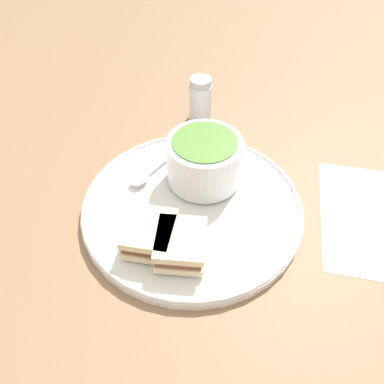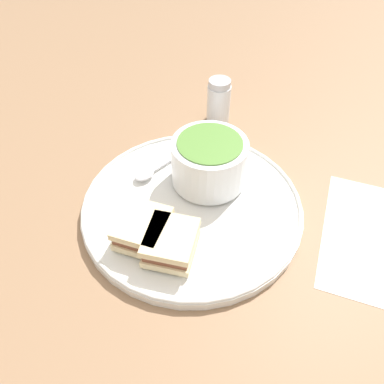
# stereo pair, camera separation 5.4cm
# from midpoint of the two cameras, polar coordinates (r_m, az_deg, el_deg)

# --- Properties ---
(ground_plane) EXTENTS (2.40, 2.40, 0.00)m
(ground_plane) POSITION_cam_midpoint_polar(r_m,az_deg,el_deg) (0.56, 2.72, -2.80)
(ground_plane) COLOR #8E6B4C
(plate) EXTENTS (0.33, 0.33, 0.02)m
(plate) POSITION_cam_midpoint_polar(r_m,az_deg,el_deg) (0.56, 2.75, -2.18)
(plate) COLOR white
(plate) RESTS_ON ground_plane
(soup_bowl) EXTENTS (0.11, 0.11, 0.07)m
(soup_bowl) POSITION_cam_midpoint_polar(r_m,az_deg,el_deg) (0.56, 5.37, 4.55)
(soup_bowl) COLOR white
(soup_bowl) RESTS_ON plate
(spoon) EXTENTS (0.08, 0.09, 0.01)m
(spoon) POSITION_cam_midpoint_polar(r_m,az_deg,el_deg) (0.59, -4.13, 2.90)
(spoon) COLOR silver
(spoon) RESTS_ON plate
(sandwich_half_near) EXTENTS (0.09, 0.09, 0.03)m
(sandwich_half_near) POSITION_cam_midpoint_polar(r_m,az_deg,el_deg) (0.50, -4.44, -5.75)
(sandwich_half_near) COLOR beige
(sandwich_half_near) RESTS_ON plate
(sandwich_half_far) EXTENTS (0.09, 0.08, 0.03)m
(sandwich_half_far) POSITION_cam_midpoint_polar(r_m,az_deg,el_deg) (0.48, -0.04, -7.89)
(sandwich_half_far) COLOR beige
(sandwich_half_far) RESTS_ON plate
(salt_shaker) EXTENTS (0.04, 0.04, 0.08)m
(salt_shaker) POSITION_cam_midpoint_polar(r_m,az_deg,el_deg) (0.71, 6.29, 13.49)
(salt_shaker) COLOR silver
(salt_shaker) RESTS_ON ground_plane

